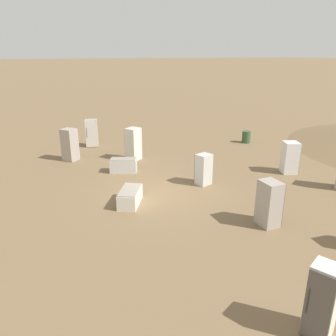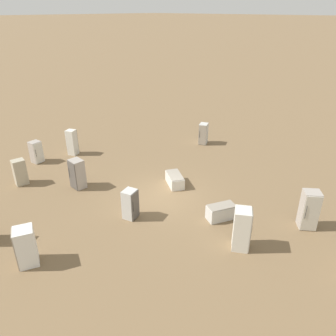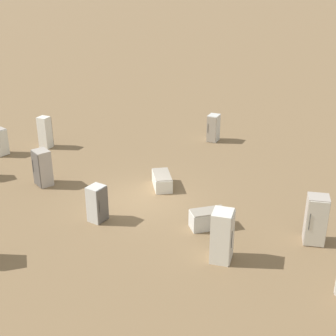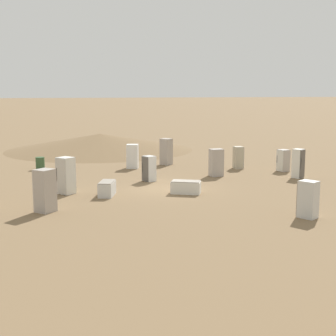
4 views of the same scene
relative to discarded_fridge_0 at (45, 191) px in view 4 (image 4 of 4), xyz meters
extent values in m
plane|color=brown|center=(-2.69, 6.87, -0.96)|extent=(1000.00, 1000.00, 0.00)
cone|color=brown|center=(-21.67, 7.89, -0.21)|extent=(17.20, 17.20, 1.49)
cube|color=#A89E93|center=(0.01, 0.01, 0.00)|extent=(1.01, 1.03, 1.91)
cube|color=beige|center=(-0.28, -0.21, 0.00)|extent=(0.47, 0.61, 1.84)
cylinder|color=#2D2D2D|center=(-0.46, -0.02, 0.10)|extent=(0.02, 0.02, 0.67)
cube|color=silver|center=(-2.18, 3.39, -0.60)|extent=(1.57, 1.24, 0.71)
cube|color=gray|center=(-2.18, 3.39, -0.23)|extent=(1.50, 1.19, 0.04)
cube|color=silver|center=(5.25, 10.13, -0.16)|extent=(0.89, 0.82, 1.59)
cube|color=gray|center=(4.90, 9.98, -0.16)|extent=(0.26, 0.53, 1.53)
cylinder|color=#2D2D2D|center=(4.79, 10.16, -0.08)|extent=(0.02, 0.02, 0.56)
cube|color=#B2A88E|center=(-7.23, 14.13, -0.18)|extent=(0.78, 0.67, 1.55)
cube|color=#BCB7AD|center=(-7.18, 14.43, -0.18)|extent=(0.66, 0.15, 1.49)
cylinder|color=#2D2D2D|center=(-6.94, 14.41, -0.10)|extent=(0.02, 0.02, 0.54)
cube|color=#A89E93|center=(-5.08, 16.36, -0.22)|extent=(0.73, 0.69, 1.47)
cube|color=silver|center=(-5.04, 16.03, -0.22)|extent=(0.64, 0.11, 1.41)
cylinder|color=#2D2D2D|center=(-5.27, 15.98, -0.15)|extent=(0.02, 0.02, 0.52)
cube|color=silver|center=(-3.45, 1.54, 0.01)|extent=(1.02, 0.99, 1.93)
cube|color=#BCB7AD|center=(-3.26, 1.23, 0.01)|extent=(0.66, 0.43, 1.85)
cylinder|color=#2D2D2D|center=(-3.48, 1.06, 0.10)|extent=(0.02, 0.02, 0.68)
cube|color=#A89E93|center=(-10.84, 10.16, 0.01)|extent=(0.96, 0.93, 1.93)
cube|color=gray|center=(-11.01, 10.47, 0.01)|extent=(0.62, 0.38, 1.85)
cylinder|color=#2D2D2D|center=(-10.81, 10.62, 0.10)|extent=(0.02, 0.02, 0.67)
cube|color=white|center=(-10.16, 7.35, -0.11)|extent=(1.01, 1.03, 1.69)
cube|color=gray|center=(-10.51, 7.51, -0.11)|extent=(0.35, 0.70, 1.62)
cylinder|color=#2D2D2D|center=(-10.42, 7.78, -0.03)|extent=(0.02, 0.02, 0.59)
cube|color=silver|center=(-2.69, 15.71, -0.05)|extent=(0.75, 0.77, 1.81)
cube|color=#56514C|center=(-2.42, 15.83, -0.05)|extent=(0.26, 0.54, 1.73)
cylinder|color=#2D2D2D|center=(-2.31, 15.65, 0.04)|extent=(0.02, 0.02, 0.63)
cube|color=#A89E93|center=(-5.15, 11.30, -0.09)|extent=(0.66, 0.83, 1.74)
cube|color=#56514C|center=(-5.49, 11.32, -0.09)|extent=(0.08, 0.77, 1.67)
cylinder|color=#2D2D2D|center=(-5.50, 11.60, 0.00)|extent=(0.02, 0.02, 0.61)
cube|color=silver|center=(-5.15, 6.78, -0.20)|extent=(0.80, 0.74, 1.52)
cube|color=#56514C|center=(-5.06, 6.48, -0.20)|extent=(0.63, 0.21, 1.46)
cylinder|color=#2D2D2D|center=(-5.28, 6.39, -0.12)|extent=(0.02, 0.02, 0.53)
cube|color=silver|center=(-1.15, 7.37, -0.64)|extent=(1.48, 1.71, 0.63)
cube|color=gray|center=(-1.15, 7.37, -0.30)|extent=(1.42, 1.64, 0.04)
cylinder|color=#385633|center=(-12.13, 1.28, -0.53)|extent=(0.60, 0.60, 0.85)
camera|label=1|loc=(2.91, 19.50, 5.09)|focal=35.00mm
camera|label=2|loc=(-13.93, -3.85, 8.49)|focal=35.00mm
camera|label=3|loc=(-14.08, -7.64, 8.67)|focal=50.00mm
camera|label=4|loc=(20.80, -2.60, 4.27)|focal=50.00mm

